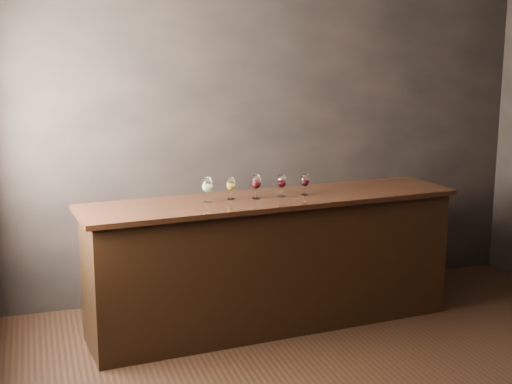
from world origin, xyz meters
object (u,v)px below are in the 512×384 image
object	(u,v)px
back_bar_shelf	(281,251)
glass_amber	(231,185)
bar_counter	(272,264)
glass_red_a	(256,183)
glass_white	(207,185)
glass_red_b	(282,182)
glass_red_c	(305,181)

from	to	relation	value
back_bar_shelf	glass_amber	size ratio (longest dim) A/B	14.00
bar_counter	glass_red_a	xyz separation A→B (m)	(-0.14, -0.01, 0.69)
back_bar_shelf	glass_amber	distance (m)	1.16
glass_white	glass_red_b	bearing A→B (deg)	3.04
bar_counter	glass_white	world-z (taller)	glass_white
glass_red_a	glass_amber	bearing A→B (deg)	168.39
back_bar_shelf	glass_red_b	bearing A→B (deg)	-109.81
back_bar_shelf	glass_white	distance (m)	1.32
bar_counter	glass_white	distance (m)	0.88
back_bar_shelf	glass_white	bearing A→B (deg)	-142.22
back_bar_shelf	bar_counter	bearing A→B (deg)	-116.01
bar_counter	glass_red_a	distance (m)	0.70
glass_white	glass_red_b	size ratio (longest dim) A/B	1.13
bar_counter	glass_red_b	size ratio (longest dim) A/B	17.04
glass_red_c	glass_red_b	bearing A→B (deg)	179.95
glass_white	glass_red_b	xyz separation A→B (m)	(0.62, 0.03, -0.01)
bar_counter	glass_white	size ratio (longest dim) A/B	15.12
glass_white	glass_red_a	size ratio (longest dim) A/B	1.04
glass_red_a	glass_red_c	size ratio (longest dim) A/B	1.09
back_bar_shelf	glass_red_c	size ratio (longest dim) A/B	13.85
back_bar_shelf	glass_white	xyz separation A→B (m)	(-0.84, -0.65, 0.78)
bar_counter	glass_red_b	xyz separation A→B (m)	(0.08, 0.00, 0.68)
glass_red_c	back_bar_shelf	bearing A→B (deg)	87.68
glass_white	glass_red_c	xyz separation A→B (m)	(0.82, 0.03, -0.02)
glass_red_b	bar_counter	bearing A→B (deg)	-176.97
bar_counter	glass_amber	xyz separation A→B (m)	(-0.33, 0.03, 0.67)
glass_amber	glass_red_c	size ratio (longest dim) A/B	0.99
bar_counter	glass_amber	bearing A→B (deg)	169.04
glass_red_a	glass_red_c	world-z (taller)	glass_red_a
glass_red_a	glass_white	bearing A→B (deg)	-176.95
glass_white	glass_red_c	bearing A→B (deg)	2.29
glass_white	glass_amber	size ratio (longest dim) A/B	1.15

